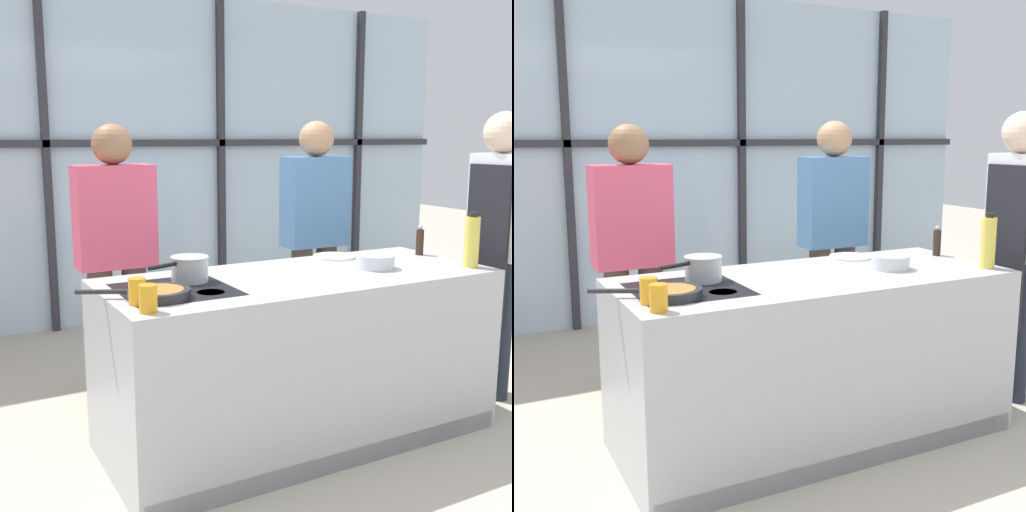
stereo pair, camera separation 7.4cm
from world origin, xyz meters
TOP-DOWN VIEW (x-y plane):
  - ground_plane at (0.00, 0.00)m, footprint 18.00×18.00m
  - back_window_wall at (0.00, 2.64)m, footprint 6.40×0.10m
  - demo_island at (-0.00, -0.00)m, footprint 2.05×0.84m
  - chef at (1.35, -0.07)m, footprint 0.24×0.36m
  - spectator_far_left at (-0.70, 0.93)m, footprint 0.46×0.23m
  - spectator_center_left at (0.70, 0.93)m, footprint 0.45×0.24m
  - frying_pan at (-0.82, -0.12)m, footprint 0.47×0.31m
  - saucepan at (-0.56, 0.12)m, footprint 0.34×0.19m
  - white_plate at (0.43, 0.31)m, footprint 0.25×0.25m
  - mixing_bowl at (0.44, -0.05)m, footprint 0.20×0.20m
  - oil_bottle at (0.93, -0.27)m, footprint 0.08×0.08m
  - pepper_grinder at (0.94, 0.14)m, footprint 0.05×0.05m
  - juice_glass_near at (-0.93, -0.32)m, footprint 0.08×0.08m
  - juice_glass_far at (-0.93, -0.18)m, footprint 0.08×0.08m

SIDE VIEW (x-z plane):
  - ground_plane at x=0.00m, z-range 0.00..0.00m
  - demo_island at x=0.00m, z-range 0.00..0.89m
  - white_plate at x=0.43m, z-range 0.89..0.91m
  - frying_pan at x=-0.82m, z-range 0.89..0.94m
  - mixing_bowl at x=0.44m, z-range 0.90..0.97m
  - spectator_far_left at x=-0.70m, z-range 0.11..1.77m
  - juice_glass_near at x=-0.93m, z-range 0.89..1.01m
  - juice_glass_far at x=-0.93m, z-range 0.89..1.01m
  - saucepan at x=-0.56m, z-range 0.90..1.02m
  - spectator_center_left at x=0.70m, z-range 0.11..1.81m
  - pepper_grinder at x=0.94m, z-range 0.88..1.06m
  - chef at x=1.35m, z-range 0.16..1.90m
  - oil_bottle at x=0.93m, z-range 0.88..1.18m
  - back_window_wall at x=0.00m, z-range 0.00..2.80m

